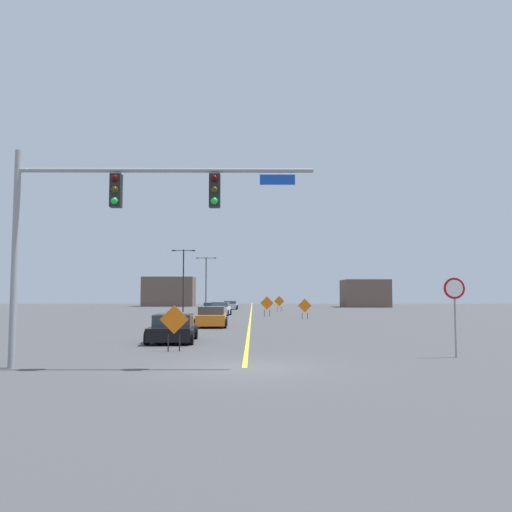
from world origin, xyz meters
name	(u,v)px	position (x,y,z in m)	size (l,w,h in m)	color
ground	(245,368)	(0.00, 0.00, 0.00)	(212.15, 212.15, 0.00)	#444447
road_centre_stripe	(251,310)	(0.00, 58.93, 0.00)	(0.16, 117.86, 0.01)	yellow
traffic_signal_assembly	(114,209)	(-4.08, -0.01, 4.86)	(9.32, 0.44, 6.73)	gray
stop_sign	(455,301)	(7.46, 2.54, 1.99)	(0.76, 0.07, 2.82)	gray
street_lamp_mid_left	(206,278)	(-7.48, 68.56, 4.91)	(3.32, 0.24, 8.35)	black
street_lamp_mid_right	(183,275)	(-8.53, 48.85, 4.64)	(2.92, 0.24, 7.89)	black
construction_sign_right_shoulder	(279,302)	(3.66, 51.40, 1.27)	(1.35, 0.22, 2.03)	orange
construction_sign_right_lane	(174,322)	(-2.85, 4.53, 1.14)	(1.13, 0.15, 1.81)	orange
construction_sign_median_near	(267,304)	(1.68, 36.96, 1.27)	(1.38, 0.21, 2.04)	orange
construction_sign_median_far	(305,306)	(4.93, 30.78, 1.14)	(1.25, 0.06, 1.84)	orange
car_orange_far	(211,317)	(-2.59, 19.57, 0.66)	(2.24, 3.97, 1.40)	orange
car_silver_near	(230,305)	(-3.16, 61.33, 0.58)	(2.24, 3.99, 1.25)	#B7BABF
car_white_approaching	(220,309)	(-3.23, 38.97, 0.65)	(2.29, 4.15, 1.41)	white
car_green_mid	(212,308)	(-4.64, 44.98, 0.61)	(2.14, 4.37, 1.27)	#196B38
car_black_passing	(173,329)	(-3.53, 8.66, 0.60)	(2.32, 4.39, 1.28)	black
roadside_building_east	(365,293)	(20.04, 75.13, 2.40)	(7.74, 7.26, 4.79)	brown
roadside_building_west	(169,292)	(-15.53, 80.81, 2.74)	(9.43, 5.68, 5.47)	brown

